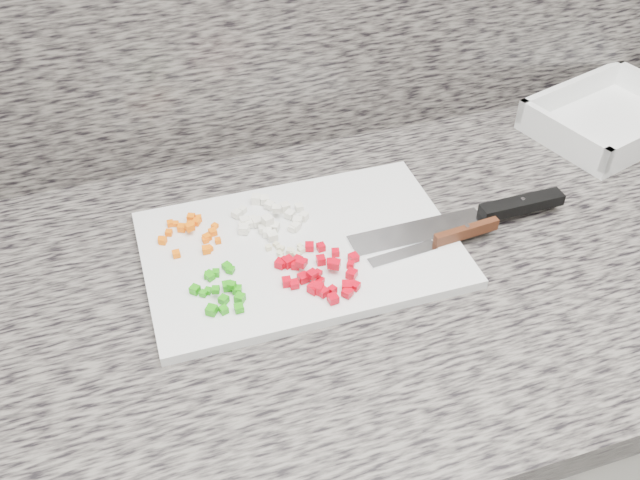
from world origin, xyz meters
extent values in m
cube|color=beige|center=(0.00, 1.44, 0.43)|extent=(3.92, 0.62, 0.86)
cube|color=#625D56|center=(0.00, 1.44, 0.88)|extent=(3.96, 0.64, 0.04)
cube|color=silver|center=(-0.11, 1.49, 0.91)|extent=(0.40, 0.27, 0.01)
cube|color=#FF6905|center=(-0.21, 1.55, 0.92)|extent=(0.01, 0.01, 0.01)
cube|color=#FF6905|center=(-0.25, 1.58, 0.92)|extent=(0.01, 0.01, 0.01)
cube|color=#FF6905|center=(-0.27, 1.55, 0.92)|extent=(0.01, 0.01, 0.01)
cube|color=#FF6905|center=(-0.26, 1.58, 0.92)|extent=(0.01, 0.01, 0.01)
cube|color=#FF6905|center=(-0.25, 1.57, 0.92)|extent=(0.01, 0.01, 0.01)
cube|color=#FF6905|center=(-0.22, 1.57, 0.92)|extent=(0.01, 0.01, 0.01)
cube|color=#FF6905|center=(-0.22, 1.58, 0.92)|extent=(0.01, 0.01, 0.01)
cube|color=#FF6905|center=(-0.21, 1.53, 0.92)|extent=(0.01, 0.01, 0.01)
cube|color=#FF6905|center=(-0.23, 1.58, 0.92)|extent=(0.01, 0.01, 0.01)
cube|color=#FF6905|center=(-0.26, 1.52, 0.92)|extent=(0.01, 0.01, 0.01)
cube|color=#FF6905|center=(-0.22, 1.54, 0.92)|extent=(0.01, 0.01, 0.01)
cube|color=#FF6905|center=(-0.27, 1.55, 0.92)|extent=(0.01, 0.01, 0.01)
cube|color=#FF6905|center=(-0.20, 1.56, 0.92)|extent=(0.01, 0.01, 0.01)
cube|color=#FF6905|center=(-0.22, 1.53, 0.92)|extent=(0.01, 0.01, 0.01)
cube|color=#FF6905|center=(-0.24, 1.56, 0.93)|extent=(0.01, 0.01, 0.01)
cube|color=#FF6905|center=(-0.26, 1.56, 0.92)|extent=(0.01, 0.01, 0.01)
cube|color=#FF6905|center=(-0.23, 1.57, 0.92)|extent=(0.01, 0.01, 0.01)
cube|color=#FF6905|center=(-0.22, 1.52, 0.92)|extent=(0.01, 0.01, 0.01)
cube|color=#FF6905|center=(-0.22, 1.51, 0.92)|extent=(0.01, 0.01, 0.01)
cube|color=white|center=(-0.15, 1.55, 0.92)|extent=(0.01, 0.01, 0.01)
cube|color=white|center=(-0.13, 1.59, 0.92)|extent=(0.01, 0.01, 0.01)
cube|color=white|center=(-0.16, 1.58, 0.92)|extent=(0.01, 0.01, 0.01)
cube|color=white|center=(-0.16, 1.55, 0.92)|extent=(0.01, 0.01, 0.01)
cube|color=white|center=(-0.14, 1.51, 0.92)|extent=(0.01, 0.01, 0.01)
cube|color=white|center=(-0.10, 1.53, 0.92)|extent=(0.02, 0.02, 0.01)
cube|color=white|center=(-0.15, 1.53, 0.92)|extent=(0.01, 0.01, 0.01)
cube|color=white|center=(-0.09, 1.54, 0.92)|extent=(0.01, 0.01, 0.01)
cube|color=white|center=(-0.11, 1.52, 0.92)|extent=(0.01, 0.01, 0.01)
cube|color=white|center=(-0.17, 1.54, 0.92)|extent=(0.02, 0.02, 0.01)
cube|color=white|center=(-0.15, 1.56, 0.92)|extent=(0.01, 0.01, 0.01)
cube|color=white|center=(-0.12, 1.58, 0.92)|extent=(0.02, 0.02, 0.01)
cube|color=white|center=(-0.17, 1.55, 0.92)|extent=(0.01, 0.01, 0.01)
cube|color=white|center=(-0.09, 1.56, 0.92)|extent=(0.01, 0.01, 0.01)
cube|color=white|center=(-0.12, 1.55, 0.93)|extent=(0.01, 0.01, 0.01)
cube|color=white|center=(-0.13, 1.53, 0.92)|extent=(0.02, 0.02, 0.01)
cube|color=white|center=(-0.14, 1.53, 0.93)|extent=(0.02, 0.02, 0.01)
cube|color=white|center=(-0.10, 1.55, 0.92)|extent=(0.02, 0.02, 0.01)
cube|color=white|center=(-0.14, 1.59, 0.92)|extent=(0.02, 0.02, 0.01)
cube|color=white|center=(-0.16, 1.55, 0.92)|extent=(0.01, 0.01, 0.01)
cube|color=white|center=(-0.14, 1.53, 0.92)|extent=(0.01, 0.01, 0.01)
cube|color=white|center=(-0.10, 1.56, 0.92)|extent=(0.01, 0.01, 0.01)
cube|color=white|center=(-0.17, 1.54, 0.92)|extent=(0.02, 0.02, 0.01)
cube|color=white|center=(-0.11, 1.57, 0.92)|extent=(0.01, 0.01, 0.01)
cube|color=white|center=(-0.14, 1.59, 0.92)|extent=(0.01, 0.01, 0.01)
cube|color=white|center=(-0.17, 1.57, 0.92)|extent=(0.02, 0.02, 0.01)
cube|color=white|center=(-0.14, 1.52, 0.92)|extent=(0.01, 0.01, 0.01)
cube|color=white|center=(-0.10, 1.52, 0.92)|extent=(0.01, 0.01, 0.01)
cube|color=#20990D|center=(-0.20, 1.42, 0.92)|extent=(0.02, 0.02, 0.01)
cube|color=#20990D|center=(-0.23, 1.46, 0.92)|extent=(0.01, 0.01, 0.01)
cube|color=#20990D|center=(-0.21, 1.43, 0.93)|extent=(0.01, 0.01, 0.01)
cube|color=#20990D|center=(-0.23, 1.47, 0.92)|extent=(0.01, 0.01, 0.01)
cube|color=#20990D|center=(-0.25, 1.45, 0.92)|extent=(0.01, 0.01, 0.01)
cube|color=#20990D|center=(-0.24, 1.44, 0.92)|extent=(0.01, 0.01, 0.01)
cube|color=#20990D|center=(-0.22, 1.42, 0.92)|extent=(0.01, 0.01, 0.01)
cube|color=#20990D|center=(-0.24, 1.41, 0.92)|extent=(0.02, 0.02, 0.01)
cube|color=#20990D|center=(-0.23, 1.47, 0.92)|extent=(0.01, 0.01, 0.01)
cube|color=#20990D|center=(-0.21, 1.40, 0.92)|extent=(0.01, 0.01, 0.01)
cube|color=#20990D|center=(-0.20, 1.43, 0.92)|extent=(0.01, 0.01, 0.01)
cube|color=#20990D|center=(-0.22, 1.40, 0.92)|extent=(0.01, 0.01, 0.01)
cube|color=#20990D|center=(-0.23, 1.43, 0.93)|extent=(0.01, 0.01, 0.01)
cube|color=#20990D|center=(-0.21, 1.44, 0.92)|extent=(0.01, 0.01, 0.01)
cube|color=#20990D|center=(-0.20, 1.47, 0.92)|extent=(0.01, 0.01, 0.01)
cube|color=#20990D|center=(-0.22, 1.47, 0.92)|extent=(0.01, 0.01, 0.01)
cube|color=#20990D|center=(-0.24, 1.44, 0.92)|extent=(0.01, 0.01, 0.01)
cube|color=#20990D|center=(-0.20, 1.48, 0.92)|extent=(0.01, 0.01, 0.01)
cube|color=#BF0214|center=(-0.07, 1.46, 0.92)|extent=(0.01, 0.01, 0.01)
cube|color=#BF0214|center=(-0.12, 1.44, 0.93)|extent=(0.02, 0.02, 0.01)
cube|color=#BF0214|center=(-0.11, 1.42, 0.93)|extent=(0.01, 0.01, 0.01)
cube|color=#BF0214|center=(-0.09, 1.40, 0.92)|extent=(0.01, 0.01, 0.01)
cube|color=#BF0214|center=(-0.09, 1.45, 0.92)|extent=(0.01, 0.01, 0.01)
cube|color=#BF0214|center=(-0.10, 1.42, 0.92)|extent=(0.01, 0.01, 0.01)
cube|color=#BF0214|center=(-0.14, 1.46, 0.92)|extent=(0.02, 0.02, 0.01)
cube|color=#BF0214|center=(-0.10, 1.38, 0.92)|extent=(0.01, 0.01, 0.01)
cube|color=#BF0214|center=(-0.08, 1.39, 0.92)|extent=(0.02, 0.02, 0.01)
cube|color=#BF0214|center=(-0.14, 1.46, 0.92)|extent=(0.02, 0.02, 0.01)
cube|color=#BF0214|center=(-0.06, 1.41, 0.92)|extent=(0.02, 0.02, 0.01)
cube|color=#BF0214|center=(-0.12, 1.40, 0.92)|extent=(0.02, 0.02, 0.01)
cube|color=#BF0214|center=(-0.08, 1.43, 0.93)|extent=(0.01, 0.01, 0.01)
cube|color=#BF0214|center=(-0.08, 1.43, 0.93)|extent=(0.02, 0.02, 0.01)
cube|color=#BF0214|center=(-0.10, 1.42, 0.93)|extent=(0.01, 0.01, 0.01)
cube|color=#BF0214|center=(-0.10, 1.48, 0.92)|extent=(0.01, 0.01, 0.01)
cube|color=#BF0214|center=(-0.12, 1.45, 0.92)|extent=(0.01, 0.01, 0.01)
cube|color=#BF0214|center=(-0.11, 1.40, 0.92)|extent=(0.01, 0.01, 0.01)
cube|color=#BF0214|center=(-0.12, 1.43, 0.92)|extent=(0.01, 0.01, 0.01)
cube|color=#BF0214|center=(-0.13, 1.42, 0.92)|extent=(0.01, 0.01, 0.01)
cube|color=#BF0214|center=(-0.13, 1.46, 0.92)|extent=(0.02, 0.02, 0.01)
cube|color=#BF0214|center=(-0.11, 1.40, 0.92)|extent=(0.02, 0.02, 0.01)
cube|color=#BF0214|center=(-0.12, 1.43, 0.92)|extent=(0.01, 0.01, 0.01)
cube|color=#BF0214|center=(-0.14, 1.43, 0.92)|extent=(0.01, 0.01, 0.01)
cube|color=#BF0214|center=(-0.12, 1.46, 0.92)|extent=(0.01, 0.01, 0.01)
cube|color=#BF0214|center=(-0.05, 1.44, 0.92)|extent=(0.01, 0.01, 0.01)
cube|color=#BF0214|center=(-0.08, 1.39, 0.92)|extent=(0.02, 0.02, 0.01)
cube|color=#BF0214|center=(-0.06, 1.43, 0.92)|extent=(0.01, 0.01, 0.01)
cube|color=#BF0214|center=(-0.07, 1.39, 0.92)|extent=(0.01, 0.01, 0.01)
cube|color=#BF0214|center=(-0.08, 1.47, 0.92)|extent=(0.01, 0.01, 0.01)
cube|color=beige|center=(-0.12, 1.47, 0.92)|extent=(0.01, 0.01, 0.01)
cube|color=beige|center=(-0.11, 1.48, 0.92)|extent=(0.01, 0.01, 0.01)
cube|color=beige|center=(-0.13, 1.49, 0.92)|extent=(0.01, 0.01, 0.01)
cube|color=beige|center=(-0.13, 1.49, 0.92)|extent=(0.01, 0.01, 0.01)
cube|color=beige|center=(-0.14, 1.46, 0.92)|extent=(0.01, 0.01, 0.01)
cube|color=beige|center=(-0.14, 1.47, 0.92)|extent=(0.01, 0.01, 0.01)
cube|color=beige|center=(-0.12, 1.48, 0.92)|extent=(0.01, 0.01, 0.01)
cube|color=beige|center=(-0.11, 1.49, 0.92)|extent=(0.01, 0.01, 0.01)
cube|color=beige|center=(-0.12, 1.48, 0.92)|extent=(0.01, 0.01, 0.01)
cube|color=beige|center=(-0.14, 1.48, 0.92)|extent=(0.01, 0.01, 0.00)
cube|color=beige|center=(-0.14, 1.50, 0.92)|extent=(0.01, 0.01, 0.00)
cube|color=beige|center=(-0.14, 1.48, 0.92)|extent=(0.01, 0.01, 0.00)
cube|color=beige|center=(-0.15, 1.49, 0.92)|extent=(0.01, 0.01, 0.01)
cube|color=beige|center=(-0.12, 1.46, 0.92)|extent=(0.01, 0.01, 0.01)
cube|color=silver|center=(0.05, 1.47, 0.91)|extent=(0.19, 0.04, 0.00)
cube|color=black|center=(0.20, 1.47, 0.92)|extent=(0.12, 0.02, 0.02)
cylinder|color=silver|center=(0.20, 1.47, 0.93)|extent=(0.01, 0.01, 0.00)
cube|color=silver|center=(0.01, 1.43, 0.91)|extent=(0.09, 0.03, 0.00)
cube|color=#4D2413|center=(0.10, 1.44, 0.92)|extent=(0.09, 0.02, 0.02)
cylinder|color=silver|center=(0.10, 1.44, 0.93)|extent=(0.01, 0.01, 0.00)
cube|color=white|center=(0.45, 1.62, 0.91)|extent=(0.28, 0.24, 0.01)
cube|color=white|center=(0.43, 1.70, 0.93)|extent=(0.24, 0.08, 0.04)
cube|color=white|center=(0.34, 1.59, 0.93)|extent=(0.06, 0.17, 0.04)
camera|label=1|loc=(-0.30, 0.83, 1.52)|focal=40.00mm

